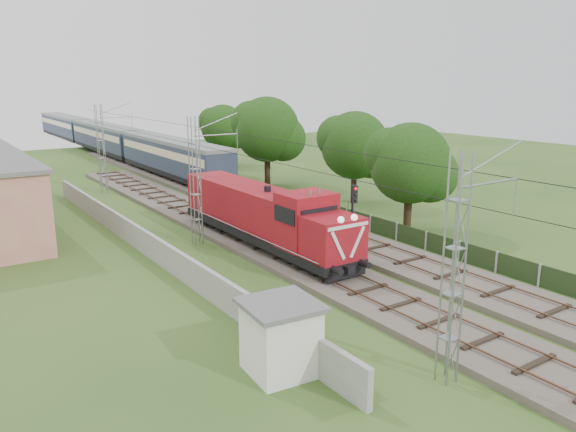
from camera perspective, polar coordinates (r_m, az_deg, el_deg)
ground at (r=27.99m, az=7.20°, el=-7.67°), size 140.00×140.00×0.00m
track_main at (r=33.19m, az=-0.76°, el=-3.77°), size 4.20×70.00×0.45m
track_side at (r=46.45m, az=-4.40°, el=1.28°), size 4.20×80.00×0.45m
catenary at (r=35.15m, az=-9.32°, el=3.53°), size 3.31×70.00×8.00m
boundary_wall at (r=34.60m, az=-14.45°, el=-2.50°), size 0.25×40.00×1.50m
fence at (r=35.20m, az=13.87°, el=-2.45°), size 0.12×32.00×1.20m
locomotive at (r=34.17m, az=-2.47°, el=0.14°), size 2.83×16.18×4.11m
coach_rake at (r=81.10m, az=-18.03°, el=7.68°), size 3.08×68.63×3.56m
signal_post at (r=31.37m, az=6.65°, el=0.67°), size 0.50×0.39×4.54m
relay_hut at (r=20.18m, az=-0.74°, el=-12.21°), size 2.77×2.77×2.64m
tree_a at (r=38.63m, az=12.38°, el=5.16°), size 5.72×5.44×7.41m
tree_b at (r=47.14m, az=6.88°, el=7.07°), size 5.90×5.62×7.65m
tree_c at (r=55.02m, az=-2.06°, el=8.70°), size 6.62×6.30×8.58m
tree_d at (r=68.18m, az=-6.54°, el=8.91°), size 5.61×5.34×7.27m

